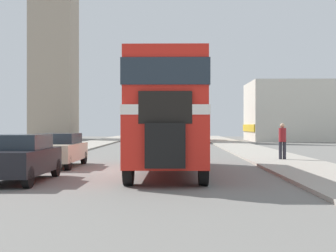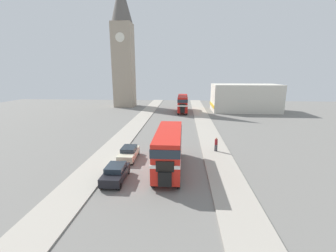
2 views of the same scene
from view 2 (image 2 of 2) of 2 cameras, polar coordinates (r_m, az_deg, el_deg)
ground_plane at (r=25.09m, az=-2.14°, el=-9.92°), size 120.00×120.00×0.00m
sidewalk_right at (r=25.30m, az=13.48°, el=-9.95°), size 3.50×120.00×0.12m
sidewalk_left at (r=26.61m, az=-16.94°, el=-8.98°), size 3.50×120.00×0.12m
double_decker_bus at (r=23.24m, az=0.18°, el=-5.26°), size 2.57×9.80×4.16m
bus_distant at (r=58.36m, az=3.75°, el=6.04°), size 2.46×10.82×4.19m
car_parked_near at (r=21.98m, az=-13.19°, el=-11.54°), size 1.83×4.03×1.53m
car_parked_mid at (r=26.88m, az=-9.93°, el=-6.75°), size 1.78×4.16×1.47m
pedestrian_walking at (r=29.30m, az=12.13°, el=-4.36°), size 0.37×0.37×1.82m
church_tower at (r=69.48m, az=-11.39°, el=19.66°), size 5.88×5.88×34.91m
shop_building_block at (r=62.67m, az=18.95°, el=6.78°), size 16.97×9.05×7.01m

